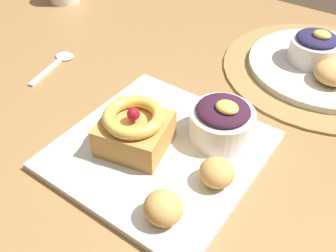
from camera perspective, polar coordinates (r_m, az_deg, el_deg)
dining_table at (r=0.70m, az=-1.49°, el=-1.77°), size 1.47×1.06×0.73m
woven_placemat at (r=0.78m, az=22.65°, el=8.01°), size 0.38×0.38×0.00m
front_plate at (r=0.55m, az=-1.21°, el=-3.77°), size 0.28×0.28×0.01m
cake_slice at (r=0.53m, az=-5.19°, el=-0.49°), size 0.11×0.11×0.07m
berry_ramekin at (r=0.55m, az=8.33°, el=0.77°), size 0.10×0.10×0.07m
fritter_front at (r=0.45m, az=-0.73°, el=-12.52°), size 0.05×0.05×0.04m
fritter_middle at (r=0.49m, az=7.52°, el=-7.13°), size 0.05×0.05×0.04m
back_plate at (r=0.78m, az=22.81°, el=8.52°), size 0.28×0.28×0.01m
back_ramekin at (r=0.76m, az=21.70°, el=11.19°), size 0.09×0.09×0.07m
back_pastry at (r=0.72m, az=24.12°, el=7.47°), size 0.07×0.07×0.04m
spoon at (r=0.78m, az=-16.78°, el=9.33°), size 0.05×0.13×0.00m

